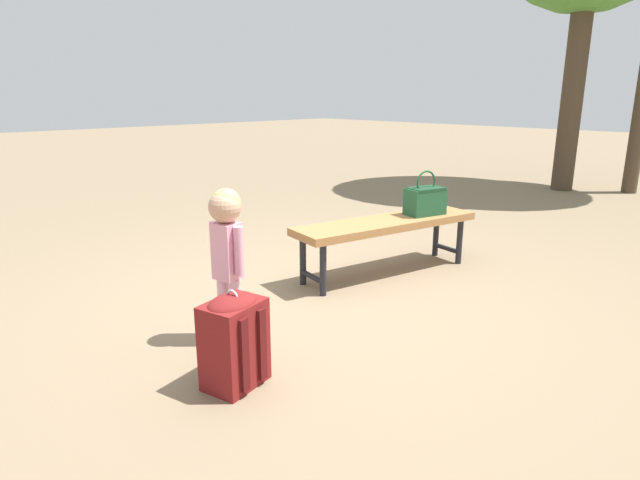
{
  "coord_description": "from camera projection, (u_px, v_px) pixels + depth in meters",
  "views": [
    {
      "loc": [
        2.45,
        2.53,
        1.43
      ],
      "look_at": [
        -0.04,
        -0.0,
        0.45
      ],
      "focal_mm": 30.14,
      "sensor_mm": 36.0,
      "label": 1
    }
  ],
  "objects": [
    {
      "name": "backpack_large",
      "position": [
        234.0,
        338.0,
        2.66
      ],
      "size": [
        0.34,
        0.31,
        0.51
      ],
      "color": "maroon",
      "rests_on": "ground"
    },
    {
      "name": "park_bench",
      "position": [
        387.0,
        227.0,
        4.29
      ],
      "size": [
        1.65,
        0.71,
        0.45
      ],
      "color": "#9E6B3D",
      "rests_on": "ground"
    },
    {
      "name": "handbag",
      "position": [
        425.0,
        200.0,
        4.42
      ],
      "size": [
        0.36,
        0.26,
        0.37
      ],
      "color": "#1E4C2D",
      "rests_on": "park_bench"
    },
    {
      "name": "child_standing",
      "position": [
        227.0,
        242.0,
        3.05
      ],
      "size": [
        0.19,
        0.25,
        0.91
      ],
      "color": "#E5B2C6",
      "rests_on": "ground"
    },
    {
      "name": "ground_plane",
      "position": [
        316.0,
        303.0,
        3.78
      ],
      "size": [
        40.0,
        40.0,
        0.0
      ],
      "primitive_type": "plane",
      "color": "#7F6B51",
      "rests_on": "ground"
    }
  ]
}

